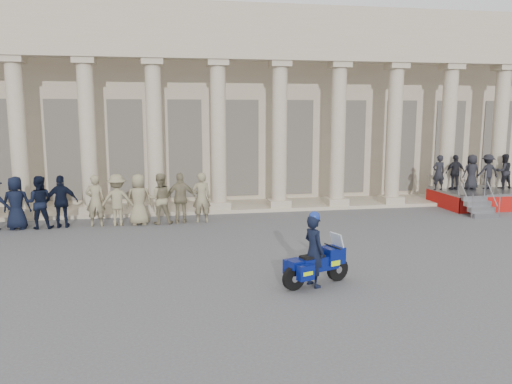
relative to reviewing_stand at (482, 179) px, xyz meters
The scene contains 6 objects.
ground 14.90m from the reviewing_stand, 151.05° to the right, with size 90.00×90.00×0.00m, color #4A4A4D.
building 15.38m from the reviewing_stand, 149.79° to the left, with size 40.00×12.50×9.00m.
officer_rank 19.63m from the reviewing_stand, behind, with size 14.47×0.73×1.93m.
reviewing_stand is the anchor object (origin of this frame).
motorcycle 13.50m from the reviewing_stand, 139.79° to the right, with size 1.84×1.09×1.23m.
rider 13.58m from the reviewing_stand, 139.93° to the right, with size 0.62×0.75×1.85m.
Camera 1 is at (-0.82, -12.77, 4.17)m, focal length 35.00 mm.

